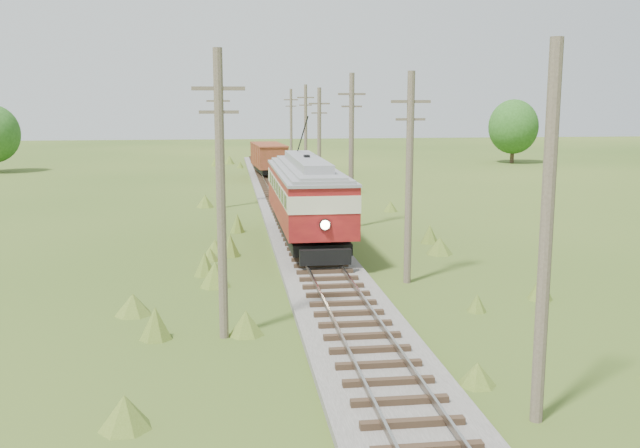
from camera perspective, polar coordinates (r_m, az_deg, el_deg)
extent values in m
cube|color=#605B54|center=(44.73, -2.23, 0.44)|extent=(3.60, 96.00, 0.25)
cube|color=#726659|center=(44.61, -3.15, 0.88)|extent=(0.08, 96.00, 0.17)
cube|color=#726659|center=(44.74, -1.31, 0.91)|extent=(0.08, 96.00, 0.17)
cube|color=#2D2116|center=(44.69, -2.23, 0.70)|extent=(2.40, 96.00, 0.16)
cube|color=black|center=(36.49, -1.05, -0.23)|extent=(2.65, 12.07, 0.49)
cube|color=maroon|center=(36.32, -1.06, 1.47)|extent=(3.11, 13.12, 1.20)
cube|color=beige|center=(36.19, -1.06, 3.01)|extent=(3.14, 13.19, 0.76)
cube|color=black|center=(36.19, -1.06, 3.01)|extent=(3.17, 12.60, 0.60)
cube|color=maroon|center=(36.12, -1.07, 3.87)|extent=(3.11, 13.12, 0.33)
cube|color=gray|center=(36.09, -1.07, 4.44)|extent=(3.17, 13.25, 0.42)
cube|color=gray|center=(36.06, -1.07, 5.03)|extent=(1.41, 9.84, 0.44)
sphere|color=#FFF2BF|center=(29.79, 0.41, -0.07)|extent=(0.39, 0.39, 0.39)
cylinder|color=black|center=(37.92, -1.42, 7.13)|extent=(0.08, 5.09, 2.11)
cylinder|color=black|center=(31.57, -1.49, -1.93)|extent=(0.13, 0.87, 0.87)
cylinder|color=black|center=(31.79, 1.45, -1.84)|extent=(0.13, 0.87, 0.87)
cylinder|color=black|center=(41.29, -2.97, 0.87)|extent=(0.13, 0.87, 0.87)
cylinder|color=black|center=(41.45, -0.72, 0.92)|extent=(0.13, 0.87, 0.87)
cube|color=black|center=(69.29, -4.12, 4.44)|extent=(2.62, 7.44, 0.51)
cube|color=#603016|center=(69.18, -4.13, 5.48)|extent=(3.20, 8.29, 2.03)
cube|color=#603016|center=(69.11, -4.15, 6.37)|extent=(3.27, 8.46, 0.12)
cylinder|color=black|center=(66.78, -4.50, 4.27)|extent=(0.18, 0.82, 0.81)
cylinder|color=black|center=(66.98, -3.20, 4.30)|extent=(0.18, 0.82, 0.81)
cylinder|color=black|center=(71.60, -4.98, 4.64)|extent=(0.18, 0.82, 0.81)
cylinder|color=black|center=(71.79, -3.77, 4.67)|extent=(0.18, 0.82, 0.81)
cone|color=gray|center=(63.82, -0.51, 3.69)|extent=(3.10, 3.10, 1.16)
cone|color=gray|center=(62.99, 0.30, 3.39)|extent=(1.74, 1.74, 0.68)
cylinder|color=brown|center=(16.82, 17.63, -1.05)|extent=(0.30, 0.30, 8.80)
cylinder|color=brown|center=(29.05, 7.15, 3.57)|extent=(0.30, 0.30, 8.60)
cube|color=brown|center=(28.88, 7.28, 9.69)|extent=(1.60, 0.12, 0.12)
cube|color=brown|center=(28.89, 7.25, 8.31)|extent=(1.20, 0.10, 0.10)
cylinder|color=brown|center=(41.67, 2.52, 5.80)|extent=(0.30, 0.30, 9.00)
cube|color=brown|center=(41.57, 2.56, 10.35)|extent=(1.60, 0.12, 0.12)
cube|color=brown|center=(41.57, 2.55, 9.38)|extent=(1.20, 0.10, 0.10)
cylinder|color=brown|center=(54.49, -0.06, 6.45)|extent=(0.30, 0.30, 8.40)
cube|color=brown|center=(54.39, -0.06, 9.61)|extent=(1.60, 0.12, 0.12)
cube|color=brown|center=(54.40, -0.06, 8.87)|extent=(1.20, 0.10, 0.10)
cylinder|color=brown|center=(67.42, -1.15, 7.32)|extent=(0.30, 0.30, 8.90)
cube|color=brown|center=(67.35, -1.16, 10.08)|extent=(1.60, 0.12, 0.12)
cube|color=brown|center=(67.35, -1.16, 9.49)|extent=(1.20, 0.10, 0.10)
cylinder|color=brown|center=(80.33, -2.32, 7.65)|extent=(0.30, 0.30, 8.70)
cube|color=brown|center=(80.27, -2.34, 9.90)|extent=(1.60, 0.12, 0.12)
cube|color=brown|center=(80.27, -2.33, 9.40)|extent=(1.20, 0.10, 0.10)
cylinder|color=brown|center=(22.14, -7.93, 2.12)|extent=(0.30, 0.30, 9.00)
cube|color=brown|center=(21.95, -8.14, 10.69)|extent=(1.60, 0.12, 0.12)
cube|color=brown|center=(21.95, -8.09, 8.86)|extent=(1.20, 0.10, 0.10)
cylinder|color=brown|center=(50.05, -8.06, 6.17)|extent=(0.30, 0.30, 8.60)
cube|color=brown|center=(49.95, -8.15, 9.72)|extent=(1.60, 0.12, 0.12)
cube|color=brown|center=(49.95, -8.13, 8.91)|extent=(1.20, 0.10, 0.10)
cylinder|color=#38281C|center=(88.93, 15.12, 5.54)|extent=(0.50, 0.50, 2.52)
ellipsoid|color=#225018|center=(88.77, 15.21, 7.52)|extent=(5.88, 5.88, 6.47)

